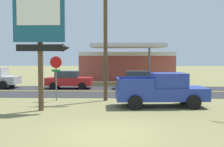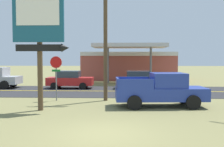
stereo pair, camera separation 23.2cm
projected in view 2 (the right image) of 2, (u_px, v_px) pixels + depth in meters
The scene contains 10 objects.
ground_plane at pixel (103, 133), 10.25m from camera, with size 180.00×180.00×0.00m, color olive.
road_asphalt at pixel (115, 91), 23.21m from camera, with size 140.00×8.00×0.02m, color #2B2B2D.
road_centre_line at pixel (115, 91), 23.21m from camera, with size 126.00×0.20×0.01m, color gold.
motel_sign at pixel (40, 29), 14.40m from camera, with size 2.98×0.54×6.52m.
stop_sign at pixel (56, 70), 18.01m from camera, with size 0.80×0.08×2.95m.
utility_pole at pixel (105, 24), 17.89m from camera, with size 2.19×0.26×9.42m.
gas_station at pixel (128, 65), 36.23m from camera, with size 12.00×11.50×4.40m.
pickup_blue_parked_on_lawn at pixel (161, 90), 15.87m from camera, with size 5.32×2.52×1.96m.
car_red_near_lane at pixel (70, 80), 25.34m from camera, with size 4.20×2.00×1.64m.
car_black_mid_lane at pixel (140, 80), 25.06m from camera, with size 4.20×2.00×1.64m.
Camera 2 is at (0.79, -10.08, 2.82)m, focal length 43.86 mm.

